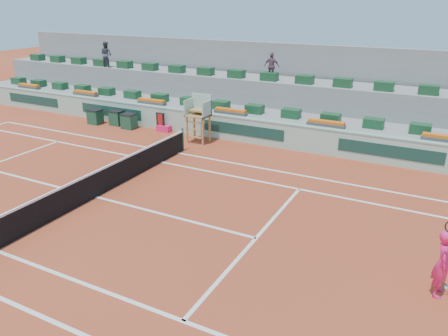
{
  "coord_description": "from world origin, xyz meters",
  "views": [
    {
      "loc": [
        10.88,
        -10.71,
        6.82
      ],
      "look_at": [
        4.0,
        2.5,
        1.0
      ],
      "focal_mm": 35.0,
      "sensor_mm": 36.0,
      "label": 1
    }
  ],
  "objects_px": {
    "drink_cooler_a": "(129,121)",
    "tennis_player": "(443,263)",
    "umpire_chair": "(199,112)",
    "player_bag": "(164,128)"
  },
  "relations": [
    {
      "from": "drink_cooler_a",
      "to": "tennis_player",
      "type": "xyz_separation_m",
      "value": [
        16.14,
        -8.12,
        0.46
      ]
    },
    {
      "from": "drink_cooler_a",
      "to": "umpire_chair",
      "type": "bearing_deg",
      "value": -2.96
    },
    {
      "from": "drink_cooler_a",
      "to": "tennis_player",
      "type": "distance_m",
      "value": 18.07
    },
    {
      "from": "drink_cooler_a",
      "to": "player_bag",
      "type": "bearing_deg",
      "value": 10.81
    },
    {
      "from": "player_bag",
      "to": "tennis_player",
      "type": "xyz_separation_m",
      "value": [
        14.08,
        -8.51,
        0.7
      ]
    },
    {
      "from": "player_bag",
      "to": "drink_cooler_a",
      "type": "bearing_deg",
      "value": -169.19
    },
    {
      "from": "player_bag",
      "to": "umpire_chair",
      "type": "bearing_deg",
      "value": -13.5
    },
    {
      "from": "player_bag",
      "to": "umpire_chair",
      "type": "distance_m",
      "value": 3.05
    },
    {
      "from": "umpire_chair",
      "to": "drink_cooler_a",
      "type": "relative_size",
      "value": 2.86
    },
    {
      "from": "umpire_chair",
      "to": "tennis_player",
      "type": "xyz_separation_m",
      "value": [
        11.43,
        -7.87,
        -0.66
      ]
    }
  ]
}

